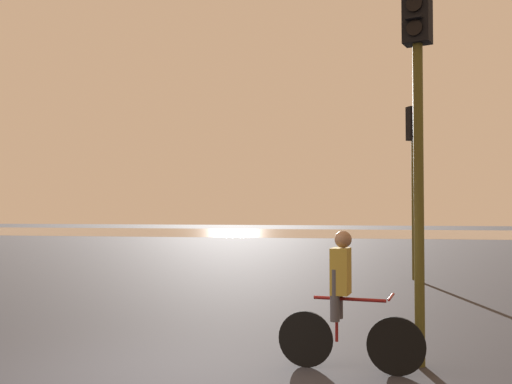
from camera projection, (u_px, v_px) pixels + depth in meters
The scene contains 4 objects.
water_strip at pixel (324, 233), 44.36m from camera, with size 80.00×16.00×0.01m, color gray.
traffic_light_near_right at pixel (418, 91), 6.88m from camera, with size 0.38×0.40×4.78m.
traffic_light_far_right at pixel (414, 160), 15.15m from camera, with size 0.39×0.41×4.60m.
cyclist at pixel (344, 300), 6.62m from camera, with size 1.69×0.49×1.62m.
Camera 1 is at (2.35, -5.73, 1.88)m, focal length 40.00 mm.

